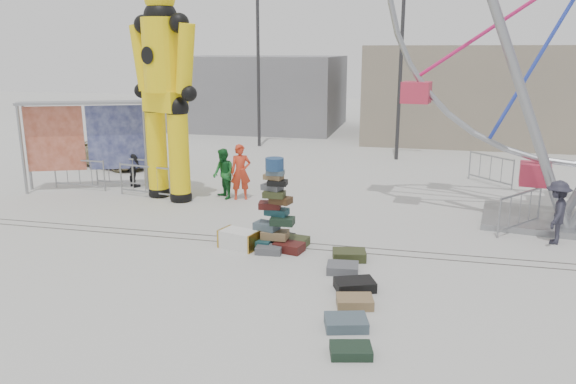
% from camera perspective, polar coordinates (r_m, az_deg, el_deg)
% --- Properties ---
extents(ground, '(90.00, 90.00, 0.00)m').
position_cam_1_polar(ground, '(13.81, -4.25, -6.15)').
color(ground, '#9E9E99').
rests_on(ground, ground).
extents(track_line_near, '(40.00, 0.04, 0.01)m').
position_cam_1_polar(track_line_near, '(14.35, -3.53, -5.32)').
color(track_line_near, '#47443F').
rests_on(track_line_near, ground).
extents(track_line_far, '(40.00, 0.04, 0.01)m').
position_cam_1_polar(track_line_far, '(14.71, -3.08, -4.82)').
color(track_line_far, '#47443F').
rests_on(track_line_far, ground).
extents(building_right, '(12.00, 8.00, 5.00)m').
position_cam_1_polar(building_right, '(32.55, 18.86, 9.48)').
color(building_right, gray).
rests_on(building_right, ground).
extents(building_left, '(10.00, 8.00, 4.40)m').
position_cam_1_polar(building_left, '(35.83, -2.95, 10.10)').
color(building_left, gray).
rests_on(building_left, ground).
extents(lamp_post_right, '(1.41, 0.25, 8.00)m').
position_cam_1_polar(lamp_post_right, '(25.34, 11.63, 13.27)').
color(lamp_post_right, '#2D2D30').
rests_on(lamp_post_right, ground).
extents(lamp_post_left, '(1.41, 0.25, 8.00)m').
position_cam_1_polar(lamp_post_left, '(28.43, -2.87, 13.62)').
color(lamp_post_left, '#2D2D30').
rests_on(lamp_post_left, ground).
extents(suitcase_tower, '(1.63, 1.42, 2.28)m').
position_cam_1_polar(suitcase_tower, '(13.94, -1.31, -3.14)').
color(suitcase_tower, '#184249').
rests_on(suitcase_tower, ground).
extents(crash_test_dummy, '(2.74, 1.50, 7.02)m').
position_cam_1_polar(crash_test_dummy, '(18.48, -12.46, 10.52)').
color(crash_test_dummy, black).
rests_on(crash_test_dummy, ground).
extents(banner_scaffold, '(4.22, 2.27, 3.09)m').
position_cam_1_polar(banner_scaffold, '(20.66, -19.98, 6.51)').
color(banner_scaffold, gray).
rests_on(banner_scaffold, ground).
extents(steamer_trunk, '(1.07, 0.80, 0.44)m').
position_cam_1_polar(steamer_trunk, '(14.08, -4.99, -4.80)').
color(steamer_trunk, silver).
rests_on(steamer_trunk, ground).
extents(row_case_0, '(0.86, 0.67, 0.23)m').
position_cam_1_polar(row_case_0, '(13.37, 6.24, -6.38)').
color(row_case_0, '#343A1D').
rests_on(row_case_0, ground).
extents(row_case_1, '(0.74, 0.61, 0.19)m').
position_cam_1_polar(row_case_1, '(12.64, 5.57, -7.70)').
color(row_case_1, '#55575D').
rests_on(row_case_1, ground).
extents(row_case_2, '(0.95, 0.81, 0.21)m').
position_cam_1_polar(row_case_2, '(11.79, 6.80, -9.35)').
color(row_case_2, black).
rests_on(row_case_2, ground).
extents(row_case_3, '(0.79, 0.65, 0.20)m').
position_cam_1_polar(row_case_3, '(11.09, 6.80, -11.00)').
color(row_case_3, olive).
rests_on(row_case_3, ground).
extents(row_case_4, '(0.87, 0.74, 0.20)m').
position_cam_1_polar(row_case_4, '(10.30, 5.92, -13.06)').
color(row_case_4, '#445661').
rests_on(row_case_4, ground).
extents(row_case_5, '(0.76, 0.61, 0.16)m').
position_cam_1_polar(row_case_5, '(9.50, 6.41, -15.71)').
color(row_case_5, black).
rests_on(row_case_5, ground).
extents(barricade_dummy_a, '(2.00, 0.19, 1.10)m').
position_cam_1_polar(barricade_dummy_a, '(21.06, -20.44, 1.71)').
color(barricade_dummy_a, gray).
rests_on(barricade_dummy_a, ground).
extents(barricade_dummy_b, '(2.00, 0.20, 1.10)m').
position_cam_1_polar(barricade_dummy_b, '(20.93, -16.61, 1.94)').
color(barricade_dummy_b, gray).
rests_on(barricade_dummy_b, ground).
extents(barricade_dummy_c, '(1.99, 0.45, 1.10)m').
position_cam_1_polar(barricade_dummy_c, '(19.30, -14.33, 1.08)').
color(barricade_dummy_c, gray).
rests_on(barricade_dummy_c, ground).
extents(barricade_wheel_front, '(1.33, 1.62, 1.10)m').
position_cam_1_polar(barricade_wheel_front, '(16.48, 22.49, -1.82)').
color(barricade_wheel_front, gray).
rests_on(barricade_wheel_front, ground).
extents(barricade_wheel_back, '(1.41, 1.55, 1.10)m').
position_cam_1_polar(barricade_wheel_back, '(21.78, 19.88, 2.15)').
color(barricade_wheel_back, gray).
rests_on(barricade_wheel_back, ground).
extents(pedestrian_red, '(0.78, 0.65, 1.83)m').
position_cam_1_polar(pedestrian_red, '(18.45, -4.83, 2.04)').
color(pedestrian_red, red).
rests_on(pedestrian_red, ground).
extents(pedestrian_green, '(1.01, 1.02, 1.66)m').
position_cam_1_polar(pedestrian_green, '(18.62, -6.58, 1.85)').
color(pedestrian_green, '#186227').
rests_on(pedestrian_green, ground).
extents(pedestrian_black, '(0.98, 0.84, 1.58)m').
position_cam_1_polar(pedestrian_black, '(20.80, -15.46, 2.62)').
color(pedestrian_black, black).
rests_on(pedestrian_black, ground).
extents(pedestrian_grey, '(0.88, 1.19, 1.64)m').
position_cam_1_polar(pedestrian_grey, '(15.73, 25.63, -1.87)').
color(pedestrian_grey, '#23232F').
rests_on(pedestrian_grey, ground).
extents(parked_suv, '(4.50, 3.14, 1.14)m').
position_cam_1_polar(parked_suv, '(24.91, -17.33, 3.85)').
color(parked_suv, '#9A8E63').
rests_on(parked_suv, ground).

